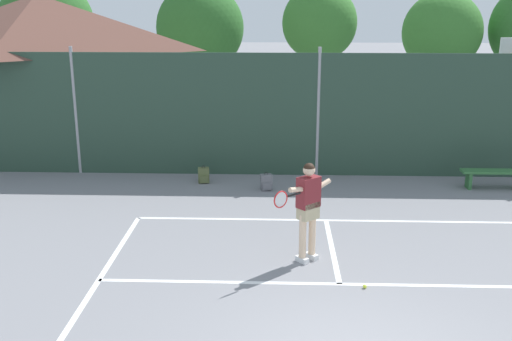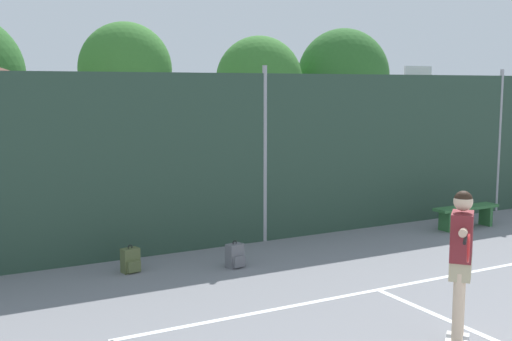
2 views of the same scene
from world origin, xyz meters
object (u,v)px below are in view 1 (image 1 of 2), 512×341
at_px(tennis_ball, 365,287).
at_px(courtside_bench, 493,175).
at_px(basketball_hoop, 511,81).
at_px(tennis_player, 308,203).
at_px(backpack_grey, 266,183).
at_px(backpack_olive, 204,176).

bearing_deg(tennis_ball, courtside_bench, 54.67).
bearing_deg(basketball_hoop, tennis_ball, -121.38).
relative_size(tennis_player, tennis_ball, 28.10).
height_order(basketball_hoop, backpack_grey, basketball_hoop).
bearing_deg(backpack_olive, basketball_hoop, 18.72).
bearing_deg(backpack_olive, tennis_ball, -59.84).
distance_m(tennis_player, backpack_olive, 5.44).
relative_size(backpack_olive, courtside_bench, 0.29).
xyz_separation_m(backpack_olive, backpack_grey, (1.64, -0.55, 0.00)).
bearing_deg(tennis_player, courtside_bench, 42.84).
bearing_deg(courtside_bench, tennis_player, -137.16).
distance_m(basketball_hoop, courtside_bench, 4.00).
relative_size(tennis_ball, backpack_grey, 0.14).
bearing_deg(tennis_ball, backpack_olive, 120.16).
relative_size(tennis_player, courtside_bench, 1.16).
relative_size(basketball_hoop, backpack_olive, 7.67).
distance_m(backpack_grey, courtside_bench, 5.72).
xyz_separation_m(basketball_hoop, tennis_player, (-6.28, -7.73, -1.20)).
xyz_separation_m(basketball_hoop, tennis_ball, (-5.36, -8.79, -2.28)).
bearing_deg(tennis_player, backpack_grey, 101.08).
bearing_deg(basketball_hoop, backpack_olive, -161.28).
bearing_deg(backpack_grey, backpack_olive, 161.33).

